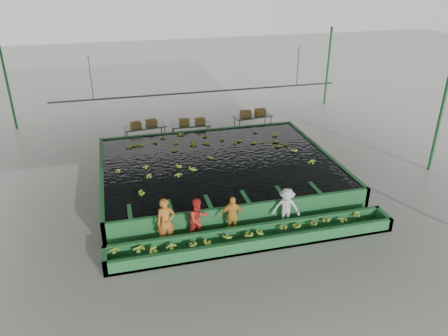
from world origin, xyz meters
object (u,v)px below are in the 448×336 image
object	(u,v)px
box_stack_left	(144,126)
sorting_trough	(255,238)
worker_a	(166,222)
packing_table_left	(145,135)
flotation_tank	(218,170)
packing_table_right	(253,124)
box_stack_right	(253,115)
box_stack_mid	(192,124)
worker_d	(286,208)
worker_b	(198,219)
worker_c	(232,216)
packing_table_mid	(191,133)

from	to	relation	value
box_stack_left	sorting_trough	bearing A→B (deg)	-74.74
worker_a	packing_table_left	bearing A→B (deg)	84.87
flotation_tank	packing_table_right	world-z (taller)	packing_table_right
box_stack_left	box_stack_right	distance (m)	6.06
box_stack_mid	sorting_trough	bearing A→B (deg)	-88.64
box_stack_left	box_stack_right	size ratio (longest dim) A/B	0.94
sorting_trough	worker_d	xyz separation A→B (m)	(1.44, 0.80, 0.51)
box_stack_right	worker_b	bearing A→B (deg)	-117.97
packing_table_right	box_stack_right	world-z (taller)	box_stack_right
worker_c	box_stack_right	world-z (taller)	worker_c
worker_c	box_stack_right	bearing A→B (deg)	72.43
box_stack_mid	worker_c	bearing A→B (deg)	-92.17
sorting_trough	worker_d	bearing A→B (deg)	29.07
packing_table_left	worker_b	bearing A→B (deg)	-84.27
packing_table_mid	box_stack_right	size ratio (longest dim) A/B	1.43
flotation_tank	worker_c	size ratio (longest dim) A/B	6.69
worker_b	packing_table_left	size ratio (longest dim) A/B	0.74
packing_table_left	box_stack_right	world-z (taller)	box_stack_right
packing_table_right	box_stack_left	distance (m)	6.06
flotation_tank	packing_table_mid	size ratio (longest dim) A/B	4.81
packing_table_left	worker_d	bearing A→B (deg)	-65.98
box_stack_left	box_stack_mid	size ratio (longest dim) A/B	1.00
box_stack_mid	worker_a	bearing A→B (deg)	-106.25
packing_table_left	packing_table_right	size ratio (longest dim) A/B	1.01
sorting_trough	worker_c	distance (m)	1.10
worker_b	box_stack_right	bearing A→B (deg)	39.61
flotation_tank	box_stack_mid	xyz separation A→B (m)	(-0.23, 4.75, 0.50)
sorting_trough	worker_c	bearing A→B (deg)	125.76
worker_c	worker_a	bearing A→B (deg)	-175.47
worker_b	packing_table_right	distance (m)	10.80
flotation_tank	worker_c	distance (m)	4.35
worker_a	sorting_trough	bearing A→B (deg)	-19.67
flotation_tank	packing_table_right	size ratio (longest dim) A/B	4.70
box_stack_left	worker_c	bearing A→B (deg)	-76.82
packing_table_mid	box_stack_mid	world-z (taller)	box_stack_mid
packing_table_left	box_stack_mid	size ratio (longest dim) A/B	1.57
flotation_tank	sorting_trough	world-z (taller)	flotation_tank
packing_table_left	packing_table_right	world-z (taller)	packing_table_left
packing_table_right	worker_a	bearing A→B (deg)	-122.85
sorting_trough	packing_table_mid	size ratio (longest dim) A/B	4.81
worker_a	worker_b	size ratio (longest dim) A/B	1.08
packing_table_mid	box_stack_left	distance (m)	2.49
sorting_trough	worker_b	distance (m)	2.02
flotation_tank	worker_b	xyz separation A→B (m)	(-1.77, -4.30, 0.34)
worker_b	packing_table_left	bearing A→B (deg)	73.31
worker_d	box_stack_mid	bearing A→B (deg)	119.92
worker_a	box_stack_left	world-z (taller)	worker_a
flotation_tank	box_stack_mid	size ratio (longest dim) A/B	7.31
flotation_tank	worker_a	size ratio (longest dim) A/B	5.84
sorting_trough	box_stack_mid	bearing A→B (deg)	91.36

